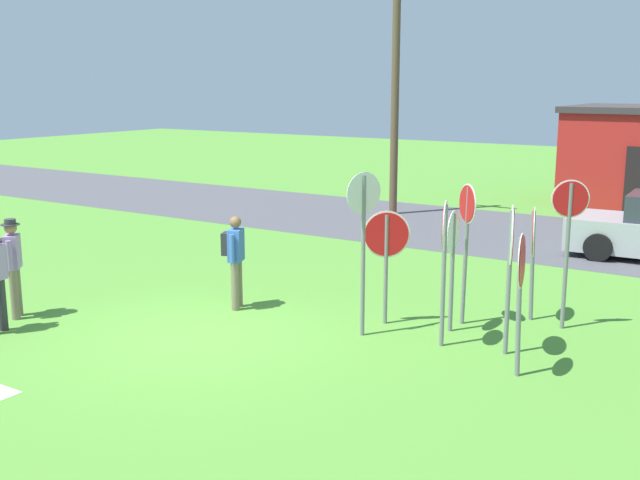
{
  "coord_description": "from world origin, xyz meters",
  "views": [
    {
      "loc": [
        8.05,
        -8.73,
        4.03
      ],
      "look_at": [
        0.9,
        2.29,
        1.3
      ],
      "focal_mm": 43.05,
      "sensor_mm": 36.0,
      "label": 1
    }
  ],
  "objects_px": {
    "stop_sign_nearest": "(568,231)",
    "person_with_sunhat": "(12,261)",
    "utility_pole": "(395,81)",
    "person_in_dark_shirt": "(235,255)",
    "stop_sign_center_cluster": "(521,280)",
    "stop_sign_tallest": "(466,231)",
    "stop_sign_far_back": "(453,250)",
    "stop_sign_low_front": "(363,228)",
    "stop_sign_leaning_right": "(386,248)",
    "stop_sign_rear_right": "(444,248)",
    "stop_sign_leaning_left": "(510,252)",
    "stop_sign_rear_left": "(533,244)"
  },
  "relations": [
    {
      "from": "utility_pole",
      "to": "person_with_sunhat",
      "type": "distance_m",
      "value": 13.37
    },
    {
      "from": "stop_sign_rear_left",
      "to": "stop_sign_rear_right",
      "type": "height_order",
      "value": "stop_sign_rear_right"
    },
    {
      "from": "stop_sign_center_cluster",
      "to": "person_with_sunhat",
      "type": "height_order",
      "value": "stop_sign_center_cluster"
    },
    {
      "from": "stop_sign_leaning_left",
      "to": "stop_sign_center_cluster",
      "type": "height_order",
      "value": "stop_sign_leaning_left"
    },
    {
      "from": "stop_sign_tallest",
      "to": "stop_sign_far_back",
      "type": "distance_m",
      "value": 0.55
    },
    {
      "from": "utility_pole",
      "to": "stop_sign_nearest",
      "type": "xyz_separation_m",
      "value": [
        7.59,
        -8.45,
        -2.38
      ]
    },
    {
      "from": "stop_sign_far_back",
      "to": "person_in_dark_shirt",
      "type": "xyz_separation_m",
      "value": [
        -3.76,
        -0.91,
        -0.38
      ]
    },
    {
      "from": "utility_pole",
      "to": "person_in_dark_shirt",
      "type": "xyz_separation_m",
      "value": [
        2.32,
        -10.51,
        -3.04
      ]
    },
    {
      "from": "stop_sign_rear_left",
      "to": "stop_sign_leaning_right",
      "type": "bearing_deg",
      "value": -142.1
    },
    {
      "from": "utility_pole",
      "to": "stop_sign_nearest",
      "type": "distance_m",
      "value": 11.61
    },
    {
      "from": "stop_sign_tallest",
      "to": "stop_sign_rear_left",
      "type": "bearing_deg",
      "value": 43.27
    },
    {
      "from": "stop_sign_low_front",
      "to": "stop_sign_far_back",
      "type": "bearing_deg",
      "value": 41.27
    },
    {
      "from": "stop_sign_low_front",
      "to": "stop_sign_rear_right",
      "type": "bearing_deg",
      "value": 9.99
    },
    {
      "from": "stop_sign_nearest",
      "to": "person_with_sunhat",
      "type": "relative_size",
      "value": 1.43
    },
    {
      "from": "person_with_sunhat",
      "to": "person_in_dark_shirt",
      "type": "xyz_separation_m",
      "value": [
        2.86,
        2.51,
        -0.03
      ]
    },
    {
      "from": "stop_sign_leaning_left",
      "to": "stop_sign_tallest",
      "type": "height_order",
      "value": "stop_sign_tallest"
    },
    {
      "from": "stop_sign_rear_right",
      "to": "person_in_dark_shirt",
      "type": "relative_size",
      "value": 1.35
    },
    {
      "from": "stop_sign_rear_left",
      "to": "stop_sign_center_cluster",
      "type": "relative_size",
      "value": 0.97
    },
    {
      "from": "stop_sign_rear_right",
      "to": "person_in_dark_shirt",
      "type": "bearing_deg",
      "value": -177.53
    },
    {
      "from": "stop_sign_leaning_right",
      "to": "stop_sign_leaning_left",
      "type": "bearing_deg",
      "value": -8.26
    },
    {
      "from": "person_with_sunhat",
      "to": "stop_sign_nearest",
      "type": "bearing_deg",
      "value": 29.28
    },
    {
      "from": "stop_sign_leaning_left",
      "to": "stop_sign_tallest",
      "type": "bearing_deg",
      "value": 137.02
    },
    {
      "from": "stop_sign_center_cluster",
      "to": "stop_sign_far_back",
      "type": "distance_m",
      "value": 2.04
    },
    {
      "from": "stop_sign_low_front",
      "to": "person_in_dark_shirt",
      "type": "xyz_separation_m",
      "value": [
        -2.66,
        0.06,
        -0.79
      ]
    },
    {
      "from": "stop_sign_center_cluster",
      "to": "person_with_sunhat",
      "type": "xyz_separation_m",
      "value": [
        -8.19,
        -2.11,
        -0.37
      ]
    },
    {
      "from": "stop_sign_leaning_left",
      "to": "stop_sign_rear_left",
      "type": "distance_m",
      "value": 1.9
    },
    {
      "from": "stop_sign_low_front",
      "to": "stop_sign_rear_left",
      "type": "bearing_deg",
      "value": 48.76
    },
    {
      "from": "stop_sign_rear_right",
      "to": "stop_sign_rear_left",
      "type": "bearing_deg",
      "value": 70.74
    },
    {
      "from": "stop_sign_far_back",
      "to": "person_with_sunhat",
      "type": "distance_m",
      "value": 7.47
    },
    {
      "from": "stop_sign_leaning_left",
      "to": "stop_sign_leaning_right",
      "type": "relative_size",
      "value": 1.17
    },
    {
      "from": "stop_sign_low_front",
      "to": "stop_sign_far_back",
      "type": "relative_size",
      "value": 1.32
    },
    {
      "from": "stop_sign_low_front",
      "to": "person_with_sunhat",
      "type": "bearing_deg",
      "value": -156.05
    },
    {
      "from": "stop_sign_rear_right",
      "to": "person_in_dark_shirt",
      "type": "height_order",
      "value": "stop_sign_rear_right"
    },
    {
      "from": "person_with_sunhat",
      "to": "stop_sign_leaning_left",
      "type": "bearing_deg",
      "value": 20.28
    },
    {
      "from": "utility_pole",
      "to": "person_with_sunhat",
      "type": "height_order",
      "value": "utility_pole"
    },
    {
      "from": "stop_sign_low_front",
      "to": "person_with_sunhat",
      "type": "relative_size",
      "value": 1.52
    },
    {
      "from": "utility_pole",
      "to": "person_in_dark_shirt",
      "type": "height_order",
      "value": "utility_pole"
    },
    {
      "from": "stop_sign_nearest",
      "to": "stop_sign_tallest",
      "type": "relative_size",
      "value": 1.04
    },
    {
      "from": "stop_sign_leaning_right",
      "to": "stop_sign_tallest",
      "type": "height_order",
      "value": "stop_sign_tallest"
    },
    {
      "from": "stop_sign_tallest",
      "to": "person_in_dark_shirt",
      "type": "bearing_deg",
      "value": -159.63
    },
    {
      "from": "utility_pole",
      "to": "stop_sign_rear_right",
      "type": "relative_size",
      "value": 3.37
    },
    {
      "from": "stop_sign_leaning_left",
      "to": "person_in_dark_shirt",
      "type": "xyz_separation_m",
      "value": [
        -4.91,
        -0.36,
        -0.59
      ]
    },
    {
      "from": "stop_sign_leaning_right",
      "to": "stop_sign_rear_right",
      "type": "height_order",
      "value": "stop_sign_rear_right"
    },
    {
      "from": "stop_sign_tallest",
      "to": "stop_sign_far_back",
      "type": "xyz_separation_m",
      "value": [
        -0.02,
        -0.49,
        -0.23
      ]
    },
    {
      "from": "utility_pole",
      "to": "stop_sign_far_back",
      "type": "distance_m",
      "value": 11.67
    },
    {
      "from": "stop_sign_leaning_right",
      "to": "stop_sign_nearest",
      "type": "xyz_separation_m",
      "value": [
        2.6,
        1.37,
        0.33
      ]
    },
    {
      "from": "person_with_sunhat",
      "to": "stop_sign_tallest",
      "type": "bearing_deg",
      "value": 30.49
    },
    {
      "from": "stop_sign_leaning_right",
      "to": "stop_sign_rear_left",
      "type": "relative_size",
      "value": 0.99
    },
    {
      "from": "stop_sign_leaning_left",
      "to": "stop_sign_rear_right",
      "type": "xyz_separation_m",
      "value": [
        -0.96,
        -0.19,
        -0.01
      ]
    },
    {
      "from": "person_with_sunhat",
      "to": "utility_pole",
      "type": "bearing_deg",
      "value": 87.6
    }
  ]
}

